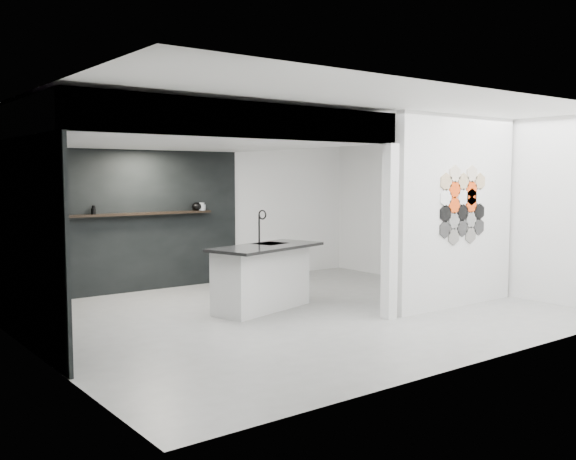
# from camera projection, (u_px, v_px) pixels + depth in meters

# --- Properties ---
(floor) EXTENTS (7.00, 6.00, 0.01)m
(floor) POSITION_uv_depth(u_px,v_px,m) (295.00, 314.00, 8.96)
(floor) COLOR gray
(partition_panel) EXTENTS (2.45, 0.15, 2.80)m
(partition_panel) POSITION_uv_depth(u_px,v_px,m) (457.00, 212.00, 9.40)
(partition_panel) COLOR silver
(partition_panel) RESTS_ON floor
(bay_clad_back) EXTENTS (4.40, 0.04, 2.35)m
(bay_clad_back) POSITION_uv_depth(u_px,v_px,m) (120.00, 222.00, 10.43)
(bay_clad_back) COLOR black
(bay_clad_back) RESTS_ON floor
(bay_clad_left) EXTENTS (0.04, 4.00, 2.35)m
(bay_clad_left) POSITION_uv_depth(u_px,v_px,m) (12.00, 239.00, 7.56)
(bay_clad_left) COLOR black
(bay_clad_left) RESTS_ON floor
(bulkhead) EXTENTS (4.40, 4.00, 0.40)m
(bulkhead) POSITION_uv_depth(u_px,v_px,m) (176.00, 130.00, 8.75)
(bulkhead) COLOR silver
(bulkhead) RESTS_ON corner_column
(corner_column) EXTENTS (0.16, 0.16, 2.35)m
(corner_column) POSITION_uv_depth(u_px,v_px,m) (390.00, 232.00, 8.57)
(corner_column) COLOR silver
(corner_column) RESTS_ON floor
(fascia_beam) EXTENTS (4.40, 0.16, 0.40)m
(fascia_beam) POSITION_uv_depth(u_px,v_px,m) (255.00, 120.00, 7.23)
(fascia_beam) COLOR silver
(fascia_beam) RESTS_ON corner_column
(wall_basin) EXTENTS (0.40, 0.60, 0.12)m
(wall_basin) POSITION_uv_depth(u_px,v_px,m) (38.00, 267.00, 7.57)
(wall_basin) COLOR silver
(wall_basin) RESTS_ON bay_clad_left
(display_shelf) EXTENTS (3.00, 0.15, 0.04)m
(display_shelf) POSITION_uv_depth(u_px,v_px,m) (129.00, 214.00, 10.40)
(display_shelf) COLOR black
(display_shelf) RESTS_ON bay_clad_back
(kitchen_island) EXTENTS (1.91, 1.23, 1.42)m
(kitchen_island) POSITION_uv_depth(u_px,v_px,m) (262.00, 277.00, 9.19)
(kitchen_island) COLOR silver
(kitchen_island) RESTS_ON floor
(stockpot) EXTENTS (0.20, 0.20, 0.16)m
(stockpot) POSITION_uv_depth(u_px,v_px,m) (56.00, 211.00, 9.69)
(stockpot) COLOR black
(stockpot) RESTS_ON display_shelf
(kettle) EXTENTS (0.18, 0.18, 0.14)m
(kettle) POSITION_uv_depth(u_px,v_px,m) (197.00, 206.00, 11.15)
(kettle) COLOR black
(kettle) RESTS_ON display_shelf
(glass_bowl) EXTENTS (0.16, 0.16, 0.10)m
(glass_bowl) POSITION_uv_depth(u_px,v_px,m) (202.00, 207.00, 11.21)
(glass_bowl) COLOR gray
(glass_bowl) RESTS_ON display_shelf
(glass_vase) EXTENTS (0.11, 0.11, 0.14)m
(glass_vase) POSITION_uv_depth(u_px,v_px,m) (202.00, 206.00, 11.21)
(glass_vase) COLOR gray
(glass_vase) RESTS_ON display_shelf
(bottle_dark) EXTENTS (0.07, 0.07, 0.14)m
(bottle_dark) POSITION_uv_depth(u_px,v_px,m) (94.00, 210.00, 10.04)
(bottle_dark) COLOR black
(bottle_dark) RESTS_ON display_shelf
(utensil_cup) EXTENTS (0.08, 0.08, 0.10)m
(utensil_cup) POSITION_uv_depth(u_px,v_px,m) (93.00, 211.00, 10.04)
(utensil_cup) COLOR black
(utensil_cup) RESTS_ON display_shelf
(hex_tile_cluster) EXTENTS (1.04, 0.02, 1.16)m
(hex_tile_cluster) POSITION_uv_depth(u_px,v_px,m) (463.00, 205.00, 9.34)
(hex_tile_cluster) COLOR #2D2D2D
(hex_tile_cluster) RESTS_ON partition_panel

